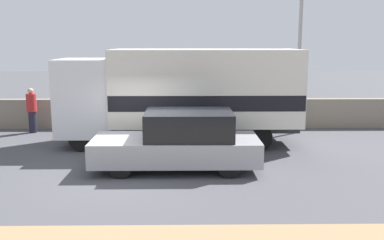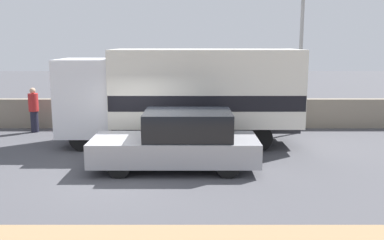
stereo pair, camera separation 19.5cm
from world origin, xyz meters
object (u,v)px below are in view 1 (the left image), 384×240
object	(u,v)px
street_lamp	(301,17)
box_truck	(185,92)
car_hatchback	(180,141)
pedestrian	(32,110)

from	to	relation	value
street_lamp	box_truck	bearing A→B (deg)	-157.45
street_lamp	car_hatchback	world-z (taller)	street_lamp
street_lamp	box_truck	distance (m)	5.32
box_truck	car_hatchback	distance (m)	3.07
street_lamp	box_truck	world-z (taller)	street_lamp
car_hatchback	pedestrian	distance (m)	7.63
street_lamp	box_truck	size ratio (longest dim) A/B	0.95
street_lamp	car_hatchback	distance (m)	7.40
box_truck	pedestrian	world-z (taller)	box_truck
street_lamp	pedestrian	world-z (taller)	street_lamp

